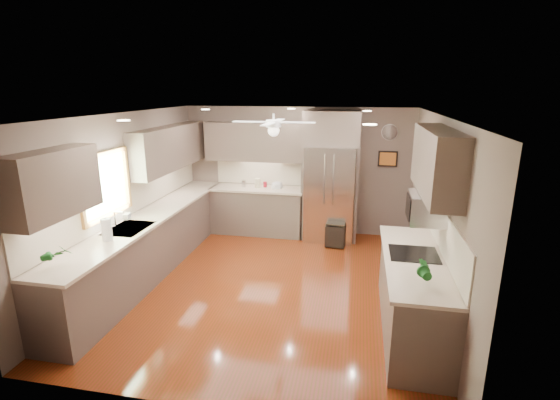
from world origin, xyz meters
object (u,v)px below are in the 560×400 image
(canister_c, at_px, (258,183))
(refrigerator, at_px, (330,179))
(paper_towel, at_px, (107,230))
(microwave, at_px, (426,208))
(potted_plant_right, at_px, (424,270))
(stool, at_px, (336,234))
(canister_b, at_px, (244,184))
(bowl, at_px, (277,187))
(potted_plant_left, at_px, (58,254))
(canister_d, at_px, (265,184))
(soap_bottle, at_px, (128,216))

(canister_c, relative_size, refrigerator, 0.08)
(canister_c, distance_m, paper_towel, 3.40)
(canister_c, xyz_separation_m, microwave, (2.75, -2.74, 0.45))
(potted_plant_right, xyz_separation_m, stool, (-1.04, 3.22, -0.85))
(canister_b, relative_size, bowl, 0.60)
(canister_b, height_order, potted_plant_left, potted_plant_left)
(microwave, distance_m, paper_towel, 4.00)
(canister_d, relative_size, microwave, 0.20)
(potted_plant_right, bearing_deg, canister_d, 123.90)
(refrigerator, bearing_deg, soap_bottle, -139.17)
(potted_plant_right, xyz_separation_m, paper_towel, (-3.84, 0.48, -0.01))
(canister_d, xyz_separation_m, potted_plant_right, (2.49, -3.71, 0.09))
(canister_b, bearing_deg, refrigerator, -0.96)
(canister_c, height_order, refrigerator, refrigerator)
(potted_plant_left, height_order, refrigerator, refrigerator)
(soap_bottle, relative_size, stool, 0.41)
(potted_plant_left, distance_m, stool, 4.65)
(soap_bottle, relative_size, microwave, 0.34)
(canister_c, bearing_deg, refrigerator, -1.22)
(stool, bearing_deg, canister_b, 166.89)
(soap_bottle, bearing_deg, potted_plant_left, -85.35)
(canister_c, height_order, microwave, microwave)
(refrigerator, bearing_deg, potted_plant_left, -123.56)
(canister_b, xyz_separation_m, canister_c, (0.28, 0.00, 0.02))
(microwave, bearing_deg, soap_bottle, 175.78)
(potted_plant_right, bearing_deg, stool, 107.84)
(potted_plant_right, height_order, microwave, microwave)
(microwave, bearing_deg, canister_c, 135.15)
(microwave, bearing_deg, potted_plant_left, -162.01)
(canister_c, relative_size, soap_bottle, 1.02)
(canister_d, relative_size, stool, 0.24)
(canister_b, height_order, paper_towel, paper_towel)
(potted_plant_right, bearing_deg, soap_bottle, 162.95)
(canister_b, height_order, refrigerator, refrigerator)
(bowl, relative_size, microwave, 0.41)
(canister_d, height_order, paper_towel, paper_towel)
(soap_bottle, height_order, potted_plant_right, potted_plant_right)
(refrigerator, height_order, paper_towel, refrigerator)
(canister_c, relative_size, canister_d, 1.73)
(canister_c, bearing_deg, soap_bottle, -119.12)
(canister_d, distance_m, potted_plant_right, 4.47)
(refrigerator, relative_size, paper_towel, 7.46)
(stool, bearing_deg, potted_plant_left, -128.14)
(stool, height_order, paper_towel, paper_towel)
(bowl, height_order, stool, bowl)
(potted_plant_right, distance_m, refrigerator, 3.82)
(canister_b, relative_size, microwave, 0.25)
(canister_b, height_order, bowl, canister_b)
(canister_c, relative_size, potted_plant_right, 0.62)
(paper_towel, bearing_deg, refrigerator, 50.05)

